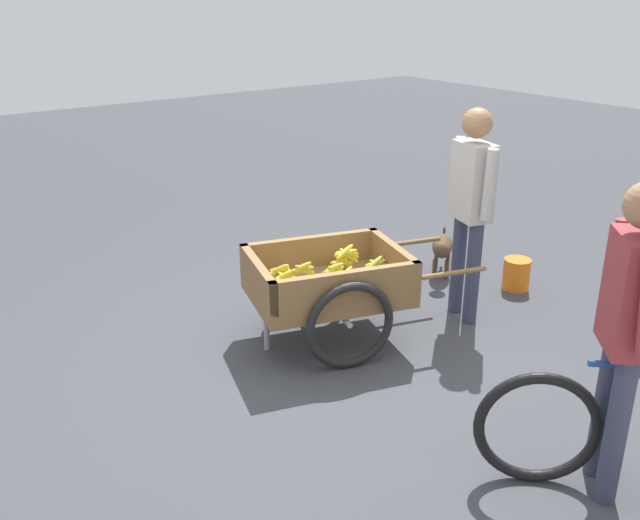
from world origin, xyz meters
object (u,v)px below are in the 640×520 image
cyclist_person (629,316)px  dog (442,247)px  fruit_cart (328,286)px  plastic_bucket (516,274)px  vendor_person (471,196)px  bicycle (639,431)px

cyclist_person → dog: bearing=-119.0°
fruit_cart → plastic_bucket: 1.91m
cyclist_person → plastic_bucket: (-1.71, -1.94, -0.86)m
vendor_person → cyclist_person: (0.93, 1.84, 0.00)m
dog → plastic_bucket: dog is taller
cyclist_person → plastic_bucket: cyclist_person is taller
vendor_person → plastic_bucket: (-0.78, -0.10, -0.86)m
vendor_person → dog: 1.12m
fruit_cart → plastic_bucket: fruit_cart is taller
bicycle → plastic_bucket: bicycle is taller
fruit_cart → bicycle: 2.29m
vendor_person → bicycle: 2.21m
cyclist_person → fruit_cart: bearing=-85.6°
fruit_cart → bicycle: bearing=97.0°
fruit_cart → plastic_bucket: size_ratio=6.55×
fruit_cart → plastic_bucket: bearing=173.1°
fruit_cart → dog: fruit_cart is taller
vendor_person → cyclist_person: size_ratio=1.00×
fruit_cart → vendor_person: 1.27m
fruit_cart → vendor_person: bearing=163.6°
bicycle → vendor_person: bearing=-112.9°
cyclist_person → dog: cyclist_person is taller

